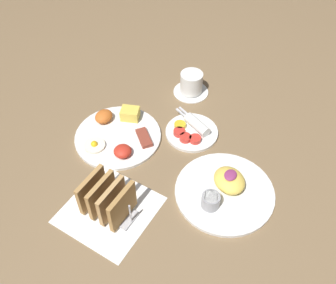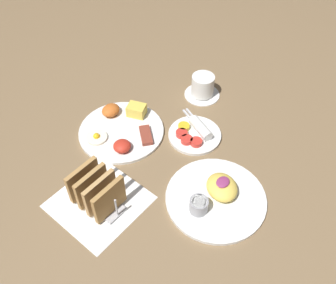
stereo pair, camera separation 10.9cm
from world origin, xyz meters
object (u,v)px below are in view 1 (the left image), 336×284
Objects in this scene: plate_condiments at (192,131)px; toast_rack at (107,199)px; coffee_cup at (191,84)px; plate_foreground at (225,189)px; plate_breakfast at (118,133)px.

toast_rack is at bearing 172.18° from plate_condiments.
plate_foreground is at bearing -138.85° from coffee_cup.
plate_condiments is (0.13, -0.19, 0.00)m from plate_breakfast.
toast_rack is at bearing -174.68° from coffee_cup.
plate_foreground is 2.23× the size of coffee_cup.
plate_condiments is 0.36m from toast_rack.
plate_condiments is 1.12× the size of toast_rack.
coffee_cup is at bearing 41.15° from plate_foreground.
coffee_cup is at bearing 29.59° from plate_condiments.
coffee_cup is at bearing -16.69° from plate_breakfast.
coffee_cup reaches higher than plate_breakfast.
plate_condiments is at bearing -7.82° from toast_rack.
plate_breakfast is at bearing 31.40° from toast_rack.
plate_breakfast is 0.23m from plate_condiments.
plate_breakfast is 1.77× the size of toast_rack.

